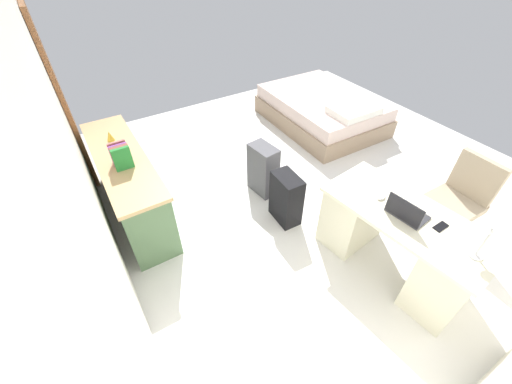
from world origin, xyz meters
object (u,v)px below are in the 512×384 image
Objects in this scene: desk at (397,241)px; office_chair at (455,205)px; desk_lamp at (486,229)px; laptop at (406,212)px; suitcase_spare_grey at (263,170)px; computer_mouse at (381,197)px; cell_phone_near_laptop at (441,227)px; bed at (322,110)px; figurine_small at (110,136)px; suitcase_black at (286,198)px; credenza at (129,185)px.

office_chair reaches higher than desk.
office_chair is 2.72× the size of desk_lamp.
laptop is 0.96× the size of desk_lamp.
laptop reaches higher than suitcase_spare_grey.
computer_mouse is 0.52m from cell_phone_near_laptop.
computer_mouse is at bearing 7.49° from desk_lamp.
bed is at bearing -22.38° from desk_lamp.
desk is at bearing -92.82° from laptop.
desk_lamp reaches higher than bed.
computer_mouse is at bearing -139.71° from figurine_small.
office_chair reaches higher than suitcase_black.
cell_phone_near_laptop is at bearing -153.64° from suitcase_black.
office_chair is 0.52× the size of credenza.
credenza is 18.00× the size of computer_mouse.
bed is 3.38m from desk_lamp.
cell_phone_near_laptop is (-1.86, -0.52, 0.41)m from suitcase_spare_grey.
figurine_small is at bearing 33.93° from computer_mouse.
figurine_small reaches higher than cell_phone_near_laptop.
figurine_small reaches higher than suitcase_black.
office_chair is at bearing -57.64° from desk_lamp.
bed is 5.80× the size of laptop.
desk_lamp is at bearing -178.87° from computer_mouse.
credenza reaches higher than bed.
laptop is 0.28m from cell_phone_near_laptop.
desk_lamp reaches higher than figurine_small.
bed is at bearing -27.36° from desk.
cell_phone_near_laptop is at bearing -147.30° from laptop.
office_chair is at bearing -74.66° from cell_phone_near_laptop.
figurine_small is (2.44, 1.88, 0.46)m from desk.
credenza reaches higher than computer_mouse.
cell_phone_near_laptop is at bearing -157.04° from desk.
office_chair is (-0.01, -0.84, 0.04)m from desk.
office_chair is 0.83m from cell_phone_near_laptop.
office_chair is 8.55× the size of figurine_small.
cell_phone_near_laptop is 0.39× the size of desk_lamp.
desk is 2.51× the size of suitcase_black.
suitcase_black is 5.99× the size of computer_mouse.
desk_lamp is (-2.13, -0.48, 0.66)m from suitcase_spare_grey.
office_chair is 3.44m from credenza.
computer_mouse is at bearing -2.66° from laptop.
computer_mouse is at bearing -171.46° from suitcase_spare_grey.
suitcase_black is 0.55m from suitcase_spare_grey.
suitcase_black is (-1.47, 1.79, 0.06)m from bed.
desk_lamp is (-1.58, -0.53, 0.68)m from suitcase_black.
suitcase_spare_grey is (-0.92, 1.74, 0.08)m from bed.
credenza reaches higher than suitcase_black.
suitcase_spare_grey reaches higher than suitcase_black.
credenza is 2.80m from laptop.
desk is 0.84× the size of credenza.
laptop is at bearing 31.43° from cell_phone_near_laptop.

